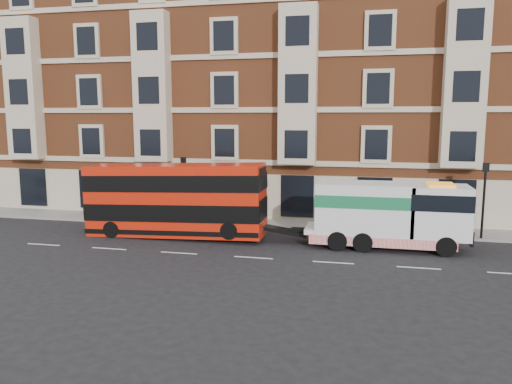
# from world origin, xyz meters

# --- Properties ---
(ground) EXTENTS (120.00, 120.00, 0.00)m
(ground) POSITION_xyz_m (0.00, 0.00, 0.00)
(ground) COLOR black
(ground) RESTS_ON ground
(sidewalk) EXTENTS (90.00, 3.00, 0.15)m
(sidewalk) POSITION_xyz_m (0.00, 7.50, 0.07)
(sidewalk) COLOR slate
(sidewalk) RESTS_ON ground
(victorian_terrace) EXTENTS (45.00, 12.00, 20.40)m
(victorian_terrace) POSITION_xyz_m (0.50, 15.00, 10.07)
(victorian_terrace) COLOR brown
(victorian_terrace) RESTS_ON ground
(lamp_post_west) EXTENTS (0.35, 0.15, 4.35)m
(lamp_post_west) POSITION_xyz_m (-6.00, 6.20, 2.68)
(lamp_post_west) COLOR black
(lamp_post_west) RESTS_ON sidewalk
(lamp_post_east) EXTENTS (0.35, 0.15, 4.35)m
(lamp_post_east) POSITION_xyz_m (12.00, 6.20, 2.68)
(lamp_post_east) COLOR black
(lamp_post_east) RESTS_ON sidewalk
(double_decker_bus) EXTENTS (10.60, 2.43, 4.29)m
(double_decker_bus) POSITION_xyz_m (-5.49, 3.39, 2.27)
(double_decker_bus) COLOR red
(double_decker_bus) RESTS_ON ground
(tow_truck) EXTENTS (8.49, 2.51, 3.54)m
(tow_truck) POSITION_xyz_m (6.56, 3.39, 1.88)
(tow_truck) COLOR silver
(tow_truck) RESTS_ON ground
(pedestrian) EXTENTS (0.71, 0.57, 1.68)m
(pedestrian) POSITION_xyz_m (-9.08, 6.15, 0.99)
(pedestrian) COLOR #1D263A
(pedestrian) RESTS_ON sidewalk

